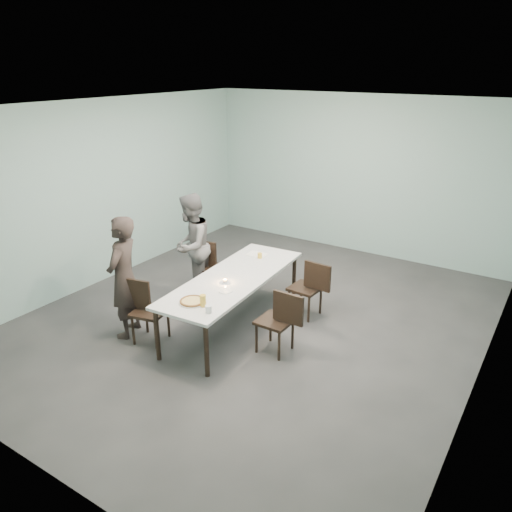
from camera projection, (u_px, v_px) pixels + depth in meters
The scene contains 16 objects.
ground at pixel (256, 319), 7.31m from camera, with size 7.00×7.00×0.00m, color #333335.
room_shell at pixel (256, 183), 6.57m from camera, with size 6.02×7.02×3.01m.
table at pixel (233, 281), 6.90m from camera, with size 1.07×2.65×0.75m.
chair_near_left at pixel (144, 306), 6.60m from camera, with size 0.65×0.50×0.87m.
chair_far_left at pixel (211, 264), 7.99m from camera, with size 0.64×0.48×0.87m.
chair_near_right at pixel (280, 318), 6.30m from camera, with size 0.61×0.43×0.87m.
chair_far_right at pixel (310, 285), 7.22m from camera, with size 0.62×0.45×0.87m.
diner_near at pixel (124, 277), 6.63m from camera, with size 0.62×0.40×1.69m, color black.
diner_far at pixel (191, 246), 7.82m from camera, with size 0.81×0.63×1.66m, color slate.
pizza at pixel (193, 301), 6.14m from camera, with size 0.34×0.34×0.04m.
side_plate at pixel (225, 291), 6.45m from camera, with size 0.18×0.18×0.01m, color white.
beer_glass at pixel (203, 301), 6.03m from camera, with size 0.08×0.08×0.15m, color gold.
water_tumbler at pixel (209, 309), 5.89m from camera, with size 0.08×0.08×0.09m, color silver.
tealight at pixel (225, 281), 6.69m from camera, with size 0.06×0.06×0.05m.
amber_tumbler at pixel (260, 256), 7.53m from camera, with size 0.07×0.07×0.08m, color gold.
menu at pixel (257, 254), 7.68m from camera, with size 0.30×0.22×0.01m, color silver.
Camera 1 is at (3.50, -5.44, 3.53)m, focal length 35.00 mm.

